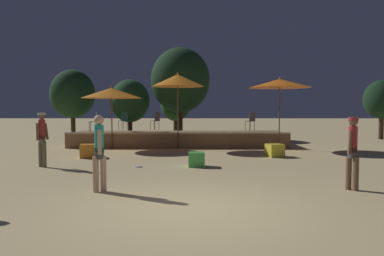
{
  "coord_description": "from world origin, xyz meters",
  "views": [
    {
      "loc": [
        0.11,
        -6.65,
        1.81
      ],
      "look_at": [
        0.0,
        6.24,
        1.13
      ],
      "focal_mm": 35.0,
      "sensor_mm": 36.0,
      "label": 1
    }
  ],
  "objects": [
    {
      "name": "person_1",
      "position": [
        -1.96,
        1.35,
        0.89
      ],
      "size": [
        0.28,
        0.44,
        1.66
      ],
      "rotation": [
        0.0,
        0.0,
        3.46
      ],
      "color": "tan",
      "rests_on": "ground"
    },
    {
      "name": "cube_seat_0",
      "position": [
        0.15,
        4.89,
        0.22
      ],
      "size": [
        0.5,
        0.5,
        0.44
      ],
      "rotation": [
        0.0,
        0.0,
        -0.01
      ],
      "color": "#4CC651",
      "rests_on": "ground"
    },
    {
      "name": "frisbee_disc",
      "position": [
        -1.64,
        4.76,
        0.02
      ],
      "size": [
        0.24,
        0.24,
        0.03
      ],
      "color": "white",
      "rests_on": "ground"
    },
    {
      "name": "person_3",
      "position": [
        3.58,
        1.56,
        0.89
      ],
      "size": [
        0.36,
        0.38,
        1.62
      ],
      "rotation": [
        0.0,
        0.0,
        5.53
      ],
      "color": "brown",
      "rests_on": "ground"
    },
    {
      "name": "cube_seat_1",
      "position": [
        -3.82,
        6.95,
        0.24
      ],
      "size": [
        0.65,
        0.65,
        0.49
      ],
      "rotation": [
        0.0,
        0.0,
        0.2
      ],
      "color": "orange",
      "rests_on": "ground"
    },
    {
      "name": "background_tree_0",
      "position": [
        -7.52,
        16.61,
        2.69
      ],
      "size": [
        2.74,
        2.74,
        4.21
      ],
      "color": "#3D2B1C",
      "rests_on": "ground"
    },
    {
      "name": "patio_umbrella_2",
      "position": [
        3.82,
        9.84,
        2.9
      ],
      "size": [
        2.68,
        2.68,
        3.17
      ],
      "color": "brown",
      "rests_on": "ground"
    },
    {
      "name": "person_0",
      "position": [
        -4.59,
        4.74,
        0.94
      ],
      "size": [
        0.29,
        0.43,
        1.68
      ],
      "rotation": [
        0.0,
        0.0,
        2.64
      ],
      "color": "#72664C",
      "rests_on": "ground"
    },
    {
      "name": "background_tree_3",
      "position": [
        10.96,
        15.19,
        2.31
      ],
      "size": [
        2.06,
        2.06,
        3.46
      ],
      "color": "#3D2B1C",
      "rests_on": "ground"
    },
    {
      "name": "bistro_chair_3",
      "position": [
        2.83,
        11.48,
        1.28
      ],
      "size": [
        0.47,
        0.47,
        0.9
      ],
      "rotation": [
        0.0,
        0.0,
        3.69
      ],
      "color": "#47474C",
      "rests_on": "wooden_deck"
    },
    {
      "name": "bistro_chair_0",
      "position": [
        -4.55,
        10.68,
        1.28
      ],
      "size": [
        0.46,
        0.45,
        0.9
      ],
      "rotation": [
        0.0,
        0.0,
        5.15
      ],
      "color": "#1E4C47",
      "rests_on": "wooden_deck"
    },
    {
      "name": "background_tree_4",
      "position": [
        -1.18,
        17.97,
        2.03
      ],
      "size": [
        1.97,
        1.97,
        3.13
      ],
      "color": "#3D2B1C",
      "rests_on": "ground"
    },
    {
      "name": "wooden_deck",
      "position": [
        -0.69,
        11.34,
        0.33
      ],
      "size": [
        10.12,
        2.7,
        0.73
      ],
      "color": "olive",
      "rests_on": "ground"
    },
    {
      "name": "background_tree_2",
      "position": [
        -3.91,
        16.36,
        2.25
      ],
      "size": [
        2.4,
        2.4,
        3.58
      ],
      "color": "#3D2B1C",
      "rests_on": "ground"
    },
    {
      "name": "cube_seat_2",
      "position": [
        3.08,
        7.27,
        0.24
      ],
      "size": [
        0.69,
        0.69,
        0.47
      ],
      "rotation": [
        0.0,
        0.0,
        0.28
      ],
      "color": "yellow",
      "rests_on": "ground"
    },
    {
      "name": "patio_umbrella_1",
      "position": [
        -0.66,
        9.97,
        3.04
      ],
      "size": [
        2.33,
        2.33,
        3.39
      ],
      "color": "brown",
      "rests_on": "ground"
    },
    {
      "name": "bistro_chair_1",
      "position": [
        -1.82,
        11.73,
        1.28
      ],
      "size": [
        0.48,
        0.47,
        0.9
      ],
      "rotation": [
        0.0,
        0.0,
        4.1
      ],
      "color": "#47474C",
      "rests_on": "wooden_deck"
    },
    {
      "name": "background_tree_1",
      "position": [
        -0.8,
        16.5,
        3.54
      ],
      "size": [
        3.62,
        3.62,
        5.54
      ],
      "color": "#3D2B1C",
      "rests_on": "ground"
    },
    {
      "name": "patio_umbrella_0",
      "position": [
        -3.61,
        9.96,
        2.48
      ],
      "size": [
        2.67,
        2.67,
        2.79
      ],
      "color": "brown",
      "rests_on": "ground"
    },
    {
      "name": "ground_plane",
      "position": [
        0.0,
        0.0,
        0.0
      ],
      "size": [
        120.0,
        120.0,
        0.0
      ],
      "primitive_type": "plane",
      "color": "tan"
    },
    {
      "name": "bistro_chair_2",
      "position": [
        -3.45,
        11.94,
        1.28
      ],
      "size": [
        0.48,
        0.48,
        0.9
      ],
      "rotation": [
        0.0,
        0.0,
        3.92
      ],
      "color": "#1E4C47",
      "rests_on": "wooden_deck"
    }
  ]
}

